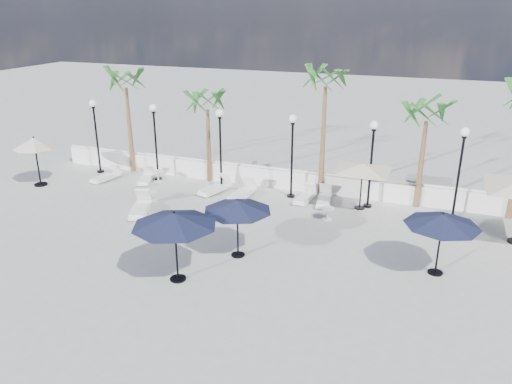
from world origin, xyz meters
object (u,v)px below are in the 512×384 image
(lounger_6, at_px, (324,199))
(parasol_cream_sq_a, at_px, (363,164))
(lounger_2, at_px, (146,178))
(parasol_cream_small, at_px, (34,144))
(lounger_3, at_px, (215,188))
(lounger_4, at_px, (242,193))
(lounger_1, at_px, (106,176))
(parasol_navy_mid, at_px, (237,206))
(parasol_navy_right, at_px, (443,220))
(lounger_0, at_px, (140,208))
(lounger_5, at_px, (305,197))
(parasol_navy_left, at_px, (174,220))

(lounger_6, height_order, parasol_cream_sq_a, parasol_cream_sq_a)
(lounger_2, distance_m, parasol_cream_small, 5.45)
(lounger_3, relative_size, lounger_4, 0.96)
(lounger_1, bearing_deg, lounger_4, 10.91)
(parasol_navy_mid, relative_size, parasol_navy_right, 0.99)
(lounger_0, height_order, parasol_navy_mid, parasol_navy_mid)
(lounger_5, xyz_separation_m, parasol_cream_sq_a, (2.45, -0.02, 1.83))
(lounger_1, distance_m, parasol_cream_sq_a, 12.77)
(lounger_1, height_order, parasol_cream_sq_a, parasol_cream_sq_a)
(parasol_cream_small, bearing_deg, parasol_navy_left, -27.88)
(lounger_0, distance_m, lounger_5, 7.26)
(lounger_6, bearing_deg, parasol_cream_small, -177.84)
(lounger_1, bearing_deg, lounger_6, 14.08)
(lounger_3, distance_m, parasol_navy_mid, 6.65)
(lounger_3, height_order, parasol_cream_small, parasol_cream_small)
(lounger_4, bearing_deg, parasol_navy_right, -21.55)
(lounger_5, bearing_deg, parasol_navy_right, -33.69)
(parasol_navy_right, xyz_separation_m, parasol_cream_small, (-18.47, 2.35, 0.20))
(lounger_0, relative_size, lounger_4, 1.05)
(lounger_0, bearing_deg, lounger_3, 37.94)
(parasol_navy_left, distance_m, parasol_cream_sq_a, 9.25)
(parasol_cream_sq_a, distance_m, parasol_cream_small, 15.40)
(lounger_2, relative_size, parasol_cream_sq_a, 0.39)
(lounger_5, relative_size, lounger_6, 0.96)
(lounger_3, bearing_deg, parasol_navy_right, -7.07)
(lounger_2, bearing_deg, lounger_3, -21.75)
(lounger_1, relative_size, lounger_5, 1.02)
(lounger_0, height_order, parasol_cream_small, parasol_cream_small)
(lounger_2, height_order, parasol_navy_right, parasol_navy_right)
(lounger_0, relative_size, lounger_5, 1.25)
(lounger_1, bearing_deg, lounger_0, -27.32)
(lounger_0, relative_size, parasol_navy_right, 0.89)
(lounger_0, xyz_separation_m, parasol_cream_sq_a, (8.65, 3.77, 1.78))
(parasol_navy_mid, relative_size, parasol_cream_sq_a, 0.54)
(lounger_0, distance_m, parasol_cream_small, 6.95)
(parasol_navy_mid, bearing_deg, lounger_6, 73.55)
(lounger_5, relative_size, parasol_cream_small, 0.70)
(lounger_3, xyz_separation_m, lounger_6, (5.12, 0.41, -0.02))
(parasol_cream_sq_a, height_order, parasol_cream_small, parasol_cream_small)
(lounger_3, xyz_separation_m, parasol_navy_right, (9.97, -4.37, 1.68))
(lounger_6, bearing_deg, parasol_navy_right, -52.60)
(parasol_navy_right, distance_m, parasol_cream_sq_a, 5.78)
(lounger_3, bearing_deg, parasol_navy_left, -57.48)
(lounger_0, distance_m, parasol_navy_mid, 5.95)
(lounger_2, relative_size, lounger_6, 0.97)
(lounger_4, height_order, lounger_6, lounger_4)
(lounger_4, bearing_deg, lounger_1, -174.99)
(lounger_6, xyz_separation_m, parasol_cream_sq_a, (1.59, -0.02, 1.82))
(lounger_4, relative_size, parasol_cream_sq_a, 0.46)
(lounger_5, xyz_separation_m, parasol_navy_right, (5.71, -4.79, 1.70))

